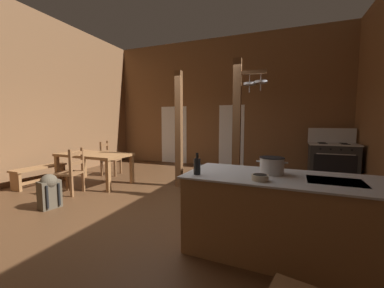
# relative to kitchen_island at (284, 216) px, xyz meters

# --- Properties ---
(ground_plane) EXTENTS (8.52, 9.11, 0.10)m
(ground_plane) POSITION_rel_kitchen_island_xyz_m (-1.99, 0.88, -0.49)
(ground_plane) COLOR #4C301C
(wall_back) EXTENTS (8.52, 0.14, 4.27)m
(wall_back) POSITION_rel_kitchen_island_xyz_m (-1.99, 5.10, 1.69)
(wall_back) COLOR brown
(wall_back) RESTS_ON ground_plane
(wall_left) EXTENTS (0.14, 9.11, 4.27)m
(wall_left) POSITION_rel_kitchen_island_xyz_m (-5.92, 0.88, 1.69)
(wall_left) COLOR brown
(wall_left) RESTS_ON ground_plane
(glazed_door_back_left) EXTENTS (1.00, 0.01, 2.05)m
(glazed_door_back_left) POSITION_rel_kitchen_island_xyz_m (-3.73, 5.03, 0.58)
(glazed_door_back_left) COLOR white
(glazed_door_back_left) RESTS_ON ground_plane
(glazed_panel_back_right) EXTENTS (0.84, 0.01, 2.05)m
(glazed_panel_back_right) POSITION_rel_kitchen_island_xyz_m (-1.61, 5.03, 0.58)
(glazed_panel_back_right) COLOR white
(glazed_panel_back_right) RESTS_ON ground_plane
(kitchen_island) EXTENTS (2.21, 1.07, 0.89)m
(kitchen_island) POSITION_rel_kitchen_island_xyz_m (0.00, 0.00, 0.00)
(kitchen_island) COLOR olive
(kitchen_island) RESTS_ON ground_plane
(stove_range) EXTENTS (1.17, 0.85, 1.32)m
(stove_range) POSITION_rel_kitchen_island_xyz_m (1.22, 4.22, 0.04)
(stove_range) COLOR #2D2D2D
(stove_range) RESTS_ON ground_plane
(support_post_with_pot_rack) EXTENTS (0.60, 0.24, 2.62)m
(support_post_with_pot_rack) POSITION_rel_kitchen_island_xyz_m (-0.79, 1.61, 0.98)
(support_post_with_pot_rack) COLOR brown
(support_post_with_pot_rack) RESTS_ON ground_plane
(support_post_center) EXTENTS (0.14, 0.14, 2.62)m
(support_post_center) POSITION_rel_kitchen_island_xyz_m (-2.23, 2.15, 0.87)
(support_post_center) COLOR brown
(support_post_center) RESTS_ON ground_plane
(dining_table) EXTENTS (1.74, 0.98, 0.74)m
(dining_table) POSITION_rel_kitchen_island_xyz_m (-4.20, 1.61, 0.21)
(dining_table) COLOR olive
(dining_table) RESTS_ON ground_plane
(ladderback_chair_near_window) EXTENTS (0.54, 0.54, 0.95)m
(ladderback_chair_near_window) POSITION_rel_kitchen_island_xyz_m (-4.55, 2.52, 0.01)
(ladderback_chair_near_window) COLOR brown
(ladderback_chair_near_window) RESTS_ON ground_plane
(ladderback_chair_by_post) EXTENTS (0.52, 0.52, 0.95)m
(ladderback_chair_by_post) POSITION_rel_kitchen_island_xyz_m (-4.07, 0.82, 0.01)
(ladderback_chair_by_post) COLOR brown
(ladderback_chair_by_post) RESTS_ON ground_plane
(bench_along_left_wall) EXTENTS (0.38, 1.19, 0.44)m
(bench_along_left_wall) POSITION_rel_kitchen_island_xyz_m (-5.34, 1.06, -0.14)
(bench_along_left_wall) COLOR olive
(bench_along_left_wall) RESTS_ON ground_plane
(backpack) EXTENTS (0.35, 0.36, 0.60)m
(backpack) POSITION_rel_kitchen_island_xyz_m (-3.75, 0.08, -0.13)
(backpack) COLOR #4C4233
(backpack) RESTS_ON ground_plane
(stockpot_on_counter) EXTENTS (0.35, 0.28, 0.19)m
(stockpot_on_counter) POSITION_rel_kitchen_island_xyz_m (-0.14, 0.09, 0.54)
(stockpot_on_counter) COLOR #B7BABF
(stockpot_on_counter) RESTS_ON kitchen_island
(mixing_bowl_on_counter) EXTENTS (0.17, 0.17, 0.06)m
(mixing_bowl_on_counter) POSITION_rel_kitchen_island_xyz_m (-0.24, -0.27, 0.47)
(mixing_bowl_on_counter) COLOR #B2A893
(mixing_bowl_on_counter) RESTS_ON kitchen_island
(bottle_tall_on_counter) EXTENTS (0.08, 0.08, 0.25)m
(bottle_tall_on_counter) POSITION_rel_kitchen_island_xyz_m (-0.93, -0.24, 0.54)
(bottle_tall_on_counter) COLOR #1E2328
(bottle_tall_on_counter) RESTS_ON kitchen_island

